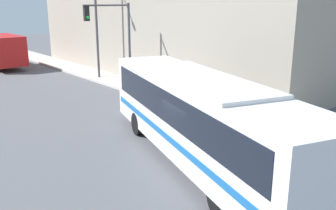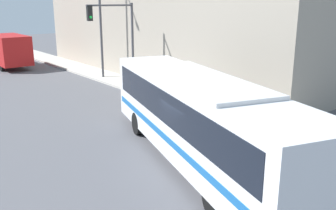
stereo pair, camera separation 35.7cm
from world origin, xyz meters
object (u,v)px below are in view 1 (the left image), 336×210
at_px(delivery_truck, 1,50).
at_px(fire_hydrant, 193,101).
at_px(traffic_light_pole, 115,31).
at_px(street_lamp, 93,13).
at_px(pedestrian_near_corner, 133,71).
at_px(parking_meter, 163,83).
at_px(city_bus, 200,114).

xyz_separation_m(delivery_truck, fire_hydrant, (3.94, -20.66, -1.07)).
xyz_separation_m(traffic_light_pole, street_lamp, (0.95, 4.46, 1.00)).
bearing_deg(pedestrian_near_corner, street_lamp, 102.19).
height_order(fire_hydrant, parking_meter, parking_meter).
bearing_deg(street_lamp, pedestrian_near_corner, -77.81).
relative_size(city_bus, pedestrian_near_corner, 6.88).
bearing_deg(city_bus, pedestrian_near_corner, 82.79).
distance_m(delivery_truck, pedestrian_near_corner, 14.47).
bearing_deg(fire_hydrant, city_bus, -131.33).
relative_size(city_bus, fire_hydrant, 16.76).
relative_size(traffic_light_pole, street_lamp, 0.67).
bearing_deg(delivery_truck, parking_meter, -77.72).
bearing_deg(delivery_truck, street_lamp, -68.25).
relative_size(parking_meter, street_lamp, 0.16).
relative_size(fire_hydrant, traffic_light_pole, 0.13).
xyz_separation_m(parking_meter, street_lamp, (0.01, 8.21, 3.87)).
relative_size(city_bus, traffic_light_pole, 2.26).
relative_size(delivery_truck, street_lamp, 0.85).
bearing_deg(pedestrian_near_corner, traffic_light_pole, -158.61).
bearing_deg(delivery_truck, city_bus, -91.57).
height_order(delivery_truck, pedestrian_near_corner, delivery_truck).
relative_size(city_bus, parking_meter, 9.24).
distance_m(fire_hydrant, street_lamp, 11.64).
xyz_separation_m(delivery_truck, street_lamp, (3.94, -9.88, 3.34)).
bearing_deg(pedestrian_near_corner, city_bus, -113.98).
bearing_deg(street_lamp, fire_hydrant, -90.04).
relative_size(fire_hydrant, street_lamp, 0.09).
xyz_separation_m(fire_hydrant, pedestrian_near_corner, (0.82, 7.01, 0.56)).
bearing_deg(city_bus, traffic_light_pole, 89.08).
bearing_deg(parking_meter, pedestrian_near_corner, 79.50).
distance_m(city_bus, traffic_light_pole, 12.35).
distance_m(fire_hydrant, parking_meter, 2.63).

